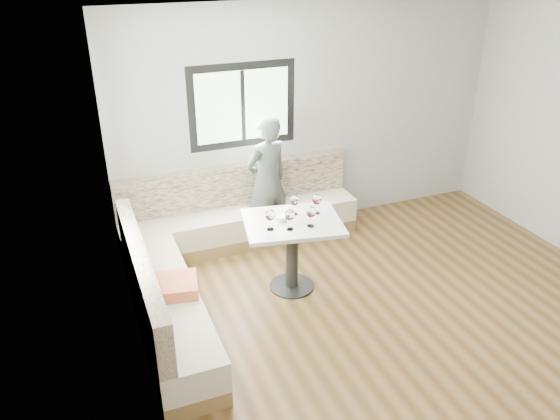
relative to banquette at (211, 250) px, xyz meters
name	(u,v)px	position (x,y,z in m)	size (l,w,h in m)	color
room	(421,194)	(1.51, -1.55, 1.08)	(5.01, 5.01, 2.81)	brown
banquette	(211,250)	(0.00, 0.00, 0.00)	(2.90, 2.80, 0.95)	olive
table	(292,238)	(0.74, -0.53, 0.27)	(1.11, 0.93, 0.81)	black
person	(267,181)	(0.86, 0.54, 0.47)	(0.58, 0.38, 1.60)	#494E4C
olive_ramekin	(282,218)	(0.64, -0.48, 0.50)	(0.11, 0.11, 0.04)	white
wine_glass_a	(270,216)	(0.46, -0.62, 0.63)	(0.10, 0.10, 0.22)	white
wine_glass_b	(290,216)	(0.64, -0.69, 0.63)	(0.10, 0.10, 0.22)	white
wine_glass_c	(311,213)	(0.86, -0.71, 0.63)	(0.10, 0.10, 0.22)	white
wine_glass_d	(294,201)	(0.81, -0.40, 0.63)	(0.10, 0.10, 0.22)	white
wine_glass_e	(317,200)	(1.04, -0.47, 0.63)	(0.10, 0.10, 0.22)	white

